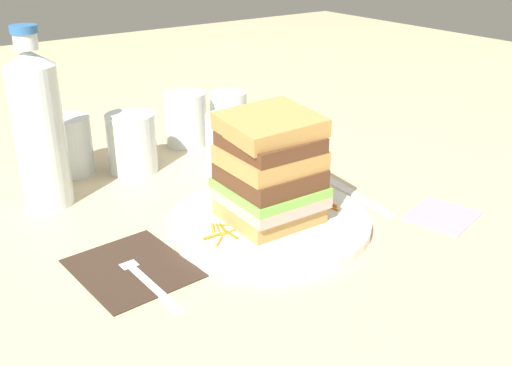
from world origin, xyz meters
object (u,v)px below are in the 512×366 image
at_px(knife, 351,192).
at_px(napkin_pink, 442,215).
at_px(empty_tumbler_2, 228,114).
at_px(napkin_dark, 132,268).
at_px(fork, 141,273).
at_px(empty_tumbler_0, 186,119).
at_px(empty_tumbler_3, 70,146).
at_px(sandwich, 270,170).
at_px(main_plate, 269,222).
at_px(water_bottle, 39,128).
at_px(empty_tumbler_1, 132,143).
at_px(juice_glass, 228,144).

bearing_deg(knife, napkin_pink, -70.06).
bearing_deg(empty_tumbler_2, napkin_pink, -83.97).
relative_size(napkin_dark, knife, 0.71).
height_order(fork, knife, fork).
height_order(empty_tumbler_0, empty_tumbler_3, empty_tumbler_0).
bearing_deg(empty_tumbler_0, sandwich, -101.82).
xyz_separation_m(sandwich, fork, (-0.19, -0.01, -0.08)).
distance_m(main_plate, fork, 0.19).
xyz_separation_m(sandwich, napkin_pink, (0.21, -0.12, -0.08)).
bearing_deg(water_bottle, empty_tumbler_1, 15.74).
relative_size(knife, juice_glass, 2.29).
relative_size(water_bottle, empty_tumbler_1, 2.65).
bearing_deg(water_bottle, napkin_dark, -85.36).
bearing_deg(napkin_dark, empty_tumbler_1, 64.15).
bearing_deg(fork, juice_glass, 39.91).
distance_m(water_bottle, empty_tumbler_3, 0.13).
bearing_deg(empty_tumbler_3, water_bottle, -126.84).
xyz_separation_m(main_plate, fork, (-0.19, -0.01, -0.00)).
xyz_separation_m(sandwich, empty_tumbler_0, (0.07, 0.35, -0.03)).
relative_size(empty_tumbler_1, napkin_pink, 1.03).
relative_size(napkin_dark, empty_tumbler_1, 1.49).
distance_m(knife, empty_tumbler_0, 0.35).
height_order(main_plate, napkin_dark, main_plate).
xyz_separation_m(juice_glass, water_bottle, (-0.29, 0.03, 0.08)).
distance_m(napkin_dark, juice_glass, 0.34).
distance_m(main_plate, empty_tumbler_0, 0.36).
bearing_deg(napkin_dark, empty_tumbler_3, 81.44).
relative_size(juice_glass, empty_tumbler_0, 0.92).
height_order(juice_glass, napkin_pink, juice_glass).
distance_m(juice_glass, napkin_pink, 0.36).
bearing_deg(empty_tumbler_3, empty_tumbler_0, 2.96).
distance_m(sandwich, empty_tumbler_3, 0.37).
relative_size(fork, napkin_pink, 1.79).
xyz_separation_m(napkin_dark, empty_tumbler_2, (0.36, 0.33, 0.04)).
relative_size(main_plate, sandwich, 1.86).
relative_size(empty_tumbler_0, empty_tumbler_3, 1.01).
distance_m(main_plate, water_bottle, 0.34).
height_order(main_plate, fork, main_plate).
height_order(sandwich, fork, sandwich).
bearing_deg(empty_tumbler_2, empty_tumbler_3, -178.24).
distance_m(knife, empty_tumbler_2, 0.33).
height_order(napkin_dark, water_bottle, water_bottle).
bearing_deg(fork, napkin_dark, 91.97).
bearing_deg(empty_tumbler_1, fork, -114.03).
height_order(sandwich, juice_glass, sandwich).
bearing_deg(napkin_pink, napkin_dark, 162.61).
xyz_separation_m(sandwich, juice_glass, (0.08, 0.21, -0.04)).
bearing_deg(juice_glass, water_bottle, 174.12).
bearing_deg(juice_glass, napkin_dark, -143.06).
bearing_deg(fork, empty_tumbler_1, 65.97).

